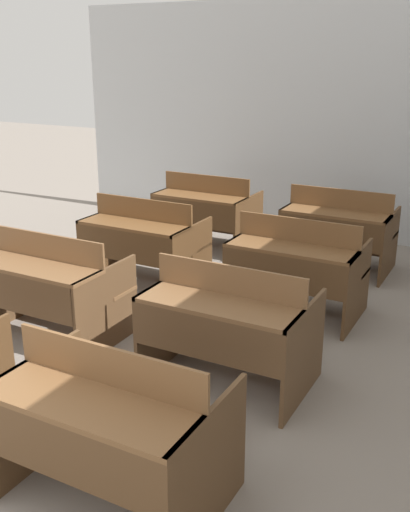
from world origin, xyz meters
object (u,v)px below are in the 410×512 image
Objects in this scene: bench_third_left at (143,241)px; bench_front_right at (111,424)px; bench_back_right at (338,229)px; bench_second_right at (228,324)px; bench_third_right at (296,266)px; bench_second_left at (50,285)px; bench_back_left at (206,211)px.

bench_front_right is at bearing -59.22° from bench_third_left.
bench_back_right is at bearing 90.12° from bench_front_right.
bench_second_right is 1.00× the size of bench_third_right.
bench_second_left and bench_back_right have the same top height.
bench_second_right is (0.01, 1.36, 0.00)m from bench_front_right.
bench_second_left is at bearing -120.19° from bench_back_right.
bench_front_right is 4.11m from bench_back_right.
bench_second_left is 1.62m from bench_second_right.
bench_front_right is 2.10m from bench_second_left.
bench_second_left is at bearing 140.28° from bench_front_right.
bench_front_right is at bearing -90.24° from bench_second_right.
bench_second_left is at bearing -89.45° from bench_back_left.
bench_second_left is at bearing -139.08° from bench_third_right.
bench_front_right is at bearing -39.72° from bench_second_left.
bench_second_left and bench_third_right have the same top height.
bench_front_right is 1.00× the size of bench_third_left.
bench_back_right is at bearing 90.55° from bench_third_right.
bench_second_left is at bearing -89.59° from bench_third_left.
bench_front_right is 1.00× the size of bench_third_right.
bench_third_right is (1.63, 0.02, 0.00)m from bench_third_left.
bench_third_right is 1.00× the size of bench_back_left.
bench_third_left and bench_back_left have the same top height.
bench_third_left is 1.38m from bench_back_left.
bench_front_right is 4.43m from bench_back_left.
bench_second_right is 2.13m from bench_third_left.
bench_back_right is (-0.01, 4.11, 0.00)m from bench_front_right.
bench_second_right is (1.62, 0.02, 0.00)m from bench_second_left.
bench_third_left is 1.63m from bench_third_right.
bench_back_left is at bearing 111.77° from bench_front_right.
bench_third_left is at bearing -89.31° from bench_back_left.
bench_front_right is 1.00× the size of bench_second_left.
bench_third_right is at bearing 90.05° from bench_second_right.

